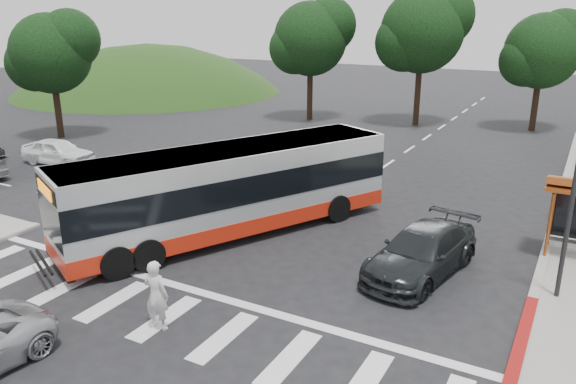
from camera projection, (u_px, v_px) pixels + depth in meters
The scene contains 14 objects.
ground at pixel (258, 254), 20.03m from camera, with size 140.00×140.00×0.00m, color black.
curb_east at pixel (553, 225), 22.55m from camera, with size 0.30×40.00×0.15m, color #9E9991.
curb_east_red at pixel (519, 350), 14.22m from camera, with size 0.32×6.00×0.15m, color maroon.
hillside_nw at pixel (150, 92), 59.67m from camera, with size 44.00×44.00×10.00m, color #1F4014.
crosswalk_ladder at pixel (165, 318), 15.85m from camera, with size 18.00×2.60×0.01m, color silver.
traffic_signal_ne_tall at pixel (576, 176), 15.68m from camera, with size 0.18×0.37×6.50m.
tree_north_a at pixel (423, 30), 40.50m from camera, with size 6.60×6.15×10.17m.
tree_north_b at pixel (544, 50), 38.89m from camera, with size 5.72×5.33×8.43m.
tree_north_c at pixel (312, 38), 42.68m from camera, with size 6.16×5.74×9.30m.
tree_west_a at pixel (52, 52), 36.69m from camera, with size 5.72×5.33×8.43m.
transit_bus at pixel (231, 192), 21.40m from camera, with size 2.83×13.08×3.38m, color #B5B8BA, non-canonical shape.
pedestrian at pixel (156, 295), 15.06m from camera, with size 0.73×0.48×2.01m, color silver.
dark_sedan at pixel (422, 252), 18.32m from camera, with size 2.15×5.30×1.54m, color #212527.
west_car_white at pixel (58, 151), 31.51m from camera, with size 1.70×4.24×1.44m, color white.
Camera 1 is at (9.77, -15.58, 8.30)m, focal length 35.00 mm.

